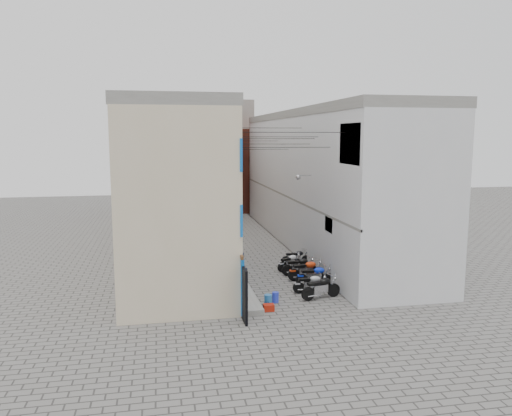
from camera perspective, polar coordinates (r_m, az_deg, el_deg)
ground at (r=21.38m, az=5.27°, el=-11.88°), size 90.00×90.00×0.00m
plinth at (r=33.26m, az=-4.45°, el=-4.32°), size 0.90×26.00×0.25m
building_left at (r=32.34m, az=-9.70°, el=3.07°), size 5.10×27.00×9.00m
building_right at (r=34.10m, az=7.34°, el=3.40°), size 5.94×26.00×9.00m
building_far_brick_left at (r=47.46m, az=-6.55°, el=5.35°), size 6.00×6.00×10.00m
building_far_brick_right at (r=50.13m, az=-0.99°, el=4.41°), size 5.00×6.00×8.00m
building_far_concrete at (r=53.59m, az=-4.92°, el=6.24°), size 8.00×5.00×11.00m
far_shopfront at (r=45.24m, az=-3.66°, el=0.42°), size 2.00×0.30×2.40m
overhead_wires at (r=27.50m, az=0.97°, el=7.78°), size 5.80×13.02×1.32m
motorcycle_a at (r=23.10m, az=7.44°, el=-8.88°), size 2.07×1.08×1.15m
motorcycle_b at (r=23.87m, az=6.32°, el=-8.47°), size 1.78×0.71×1.00m
motorcycle_c at (r=25.03m, az=6.75°, el=-7.56°), size 1.96×0.74×1.11m
motorcycle_d at (r=25.88m, az=5.80°, el=-6.95°), size 2.06×0.80×1.17m
motorcycle_e at (r=26.73m, az=4.97°, el=-6.52°), size 1.90×0.64×1.10m
motorcycle_f at (r=27.67m, az=3.91°, el=-6.09°), size 1.81×1.33×1.02m
motorcycle_g at (r=28.78m, az=4.61°, el=-5.55°), size 1.73×0.58×0.99m
person_a at (r=21.48m, az=-1.45°, el=-8.76°), size 0.41×0.61×1.63m
person_b at (r=24.41m, az=-1.72°, el=-6.78°), size 0.61×0.77×1.54m
water_jug_near at (r=21.99m, az=1.39°, el=-10.54°), size 0.37×0.37×0.53m
water_jug_far at (r=22.54m, az=2.23°, el=-10.16°), size 0.31×0.31×0.47m
red_crate at (r=21.53m, az=1.45°, el=-11.30°), size 0.46×0.35×0.28m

